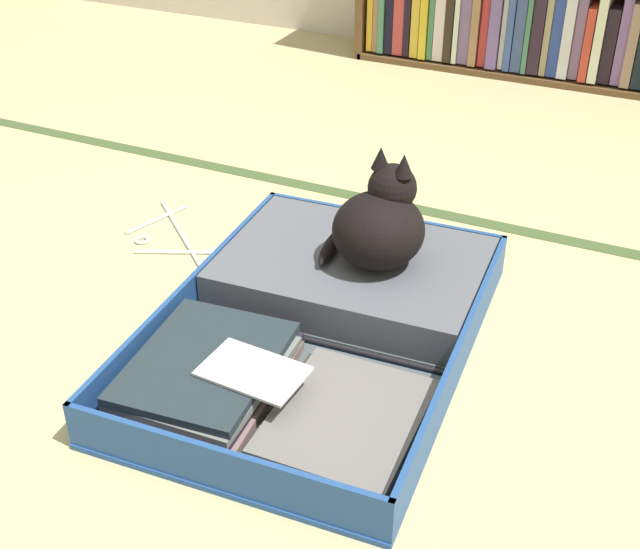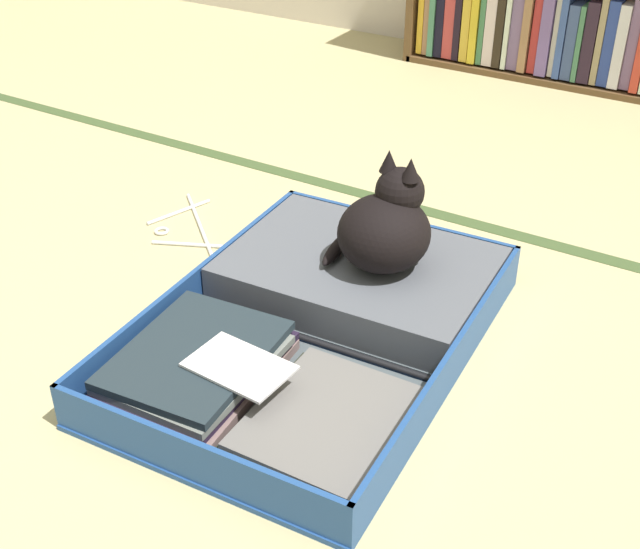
# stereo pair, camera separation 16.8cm
# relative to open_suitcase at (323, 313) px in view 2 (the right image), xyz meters

# --- Properties ---
(ground_plane) EXTENTS (10.00, 10.00, 0.00)m
(ground_plane) POSITION_rel_open_suitcase_xyz_m (-0.10, -0.30, -0.05)
(ground_plane) COLOR tan
(tatami_border) EXTENTS (4.80, 0.05, 0.00)m
(tatami_border) POSITION_rel_open_suitcase_xyz_m (-0.10, 0.65, -0.05)
(tatami_border) COLOR #3E522B
(tatami_border) RESTS_ON ground_plane
(open_suitcase) EXTENTS (0.69, 0.96, 0.11)m
(open_suitcase) POSITION_rel_open_suitcase_xyz_m (0.00, 0.00, 0.00)
(open_suitcase) COLOR navy
(open_suitcase) RESTS_ON ground_plane
(black_cat) EXTENTS (0.27, 0.26, 0.27)m
(black_cat) POSITION_rel_open_suitcase_xyz_m (0.07, 0.17, 0.16)
(black_cat) COLOR black
(black_cat) RESTS_ON open_suitcase
(clothes_hanger) EXTENTS (0.29, 0.28, 0.01)m
(clothes_hanger) POSITION_rel_open_suitcase_xyz_m (-0.57, 0.21, -0.04)
(clothes_hanger) COLOR silver
(clothes_hanger) RESTS_ON ground_plane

